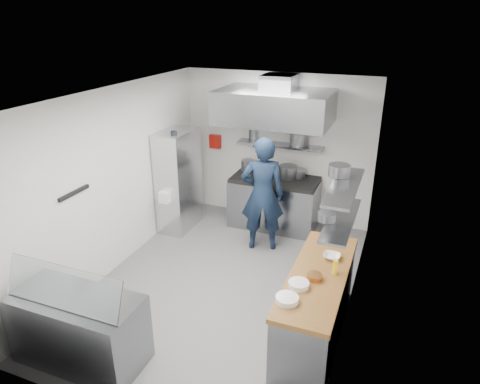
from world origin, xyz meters
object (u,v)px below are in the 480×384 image
at_px(chef, 262,194).
at_px(wire_rack, 179,180).
at_px(gas_range, 274,203).
at_px(display_case, 79,329).

xyz_separation_m(chef, wire_rack, (-1.68, 0.19, -0.06)).
relative_size(gas_range, chef, 0.81).
bearing_deg(chef, gas_range, -106.17).
bearing_deg(display_case, gas_range, 75.64).
distance_m(gas_range, chef, 1.02).
height_order(gas_range, display_case, gas_range).
bearing_deg(display_case, wire_rack, 99.63).
distance_m(gas_range, wire_rack, 1.83).
height_order(wire_rack, display_case, wire_rack).
height_order(gas_range, wire_rack, wire_rack).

